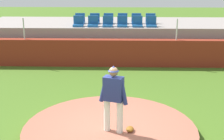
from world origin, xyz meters
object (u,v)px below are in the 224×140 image
(stadium_chair_4, at_px, (137,23))
(stadium_chair_9, at_px, (123,20))
(stadium_chair_8, at_px, (108,20))
(stadium_chair_11, at_px, (151,20))
(stadium_chair_3, at_px, (122,23))
(stadium_chair_5, at_px, (151,23))
(stadium_chair_1, at_px, (93,23))
(stadium_chair_2, at_px, (108,23))
(stadium_chair_0, at_px, (78,23))
(stadium_chair_6, at_px, (80,20))
(fielding_glove, at_px, (130,129))
(pitcher, at_px, (113,94))
(stadium_chair_10, at_px, (136,20))
(stadium_chair_7, at_px, (95,20))

(stadium_chair_4, distance_m, stadium_chair_9, 1.15)
(stadium_chair_8, height_order, stadium_chair_11, same)
(stadium_chair_3, xyz_separation_m, stadium_chair_9, (0.02, 0.91, 0.00))
(stadium_chair_5, xyz_separation_m, stadium_chair_8, (-2.06, 0.86, 0.00))
(stadium_chair_1, bearing_deg, stadium_chair_2, 179.95)
(stadium_chair_1, bearing_deg, stadium_chair_8, -128.54)
(stadium_chair_0, relative_size, stadium_chair_6, 1.00)
(fielding_glove, height_order, stadium_chair_1, stadium_chair_1)
(stadium_chair_3, bearing_deg, fielding_glove, 91.30)
(stadium_chair_6, xyz_separation_m, stadium_chair_9, (2.14, 0.04, 0.00))
(stadium_chair_1, xyz_separation_m, stadium_chair_5, (2.77, 0.02, 0.00))
(stadium_chair_2, distance_m, stadium_chair_8, 0.89)
(stadium_chair_0, distance_m, stadium_chair_2, 1.40)
(pitcher, xyz_separation_m, stadium_chair_2, (-0.44, 7.97, 0.51))
(stadium_chair_10, bearing_deg, stadium_chair_0, 17.59)
(stadium_chair_0, relative_size, stadium_chair_4, 1.00)
(stadium_chair_1, xyz_separation_m, stadium_chair_9, (1.41, 0.92, 0.00))
(stadium_chair_2, bearing_deg, stadium_chair_3, -178.92)
(stadium_chair_4, bearing_deg, stadium_chair_11, -127.97)
(stadium_chair_0, bearing_deg, stadium_chair_2, 179.45)
(stadium_chair_2, bearing_deg, stadium_chair_8, -90.22)
(stadium_chair_6, bearing_deg, stadium_chair_8, 179.97)
(stadium_chair_5, distance_m, stadium_chair_6, 3.60)
(stadium_chair_0, bearing_deg, pitcher, 103.00)
(stadium_chair_4, xyz_separation_m, stadium_chair_8, (-1.40, 0.88, 0.00))
(stadium_chair_1, height_order, stadium_chair_9, same)
(stadium_chair_7, bearing_deg, stadium_chair_6, -0.78)
(stadium_chair_1, height_order, stadium_chair_8, same)
(stadium_chair_5, relative_size, stadium_chair_6, 1.00)
(stadium_chair_2, bearing_deg, stadium_chair_9, -127.57)
(pitcher, xyz_separation_m, stadium_chair_11, (1.67, 8.87, 0.51))
(stadium_chair_1, relative_size, stadium_chair_2, 1.00)
(stadium_chair_9, relative_size, stadium_chair_10, 1.00)
(pitcher, distance_m, stadium_chair_9, 8.91)
(pitcher, height_order, stadium_chair_10, stadium_chair_10)
(stadium_chair_3, bearing_deg, stadium_chair_6, -22.38)
(fielding_glove, bearing_deg, stadium_chair_2, -166.40)
(stadium_chair_0, bearing_deg, stadium_chair_8, -148.20)
(pitcher, height_order, stadium_chair_4, stadium_chair_4)
(stadium_chair_3, relative_size, stadium_chair_11, 1.00)
(stadium_chair_1, height_order, stadium_chair_11, same)
(stadium_chair_2, relative_size, stadium_chair_5, 1.00)
(stadium_chair_10, bearing_deg, stadium_chair_5, 127.24)
(stadium_chair_8, bearing_deg, stadium_chair_10, -179.35)
(fielding_glove, xyz_separation_m, stadium_chair_1, (-1.57, 7.96, 1.49))
(stadium_chair_8, xyz_separation_m, stadium_chair_9, (0.71, 0.04, 0.00))
(stadium_chair_6, relative_size, stadium_chair_8, 1.00)
(stadium_chair_11, bearing_deg, pitcher, 79.37)
(stadium_chair_1, height_order, stadium_chair_7, same)
(stadium_chair_4, bearing_deg, fielding_glove, 86.16)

